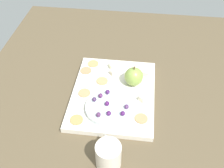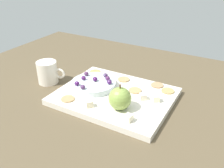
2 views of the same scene
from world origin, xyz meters
The scene contains 24 objects.
table centered at (0.00, 0.00, 1.98)cm, with size 131.07×104.23×3.96cm, color brown.
platter centered at (2.97, -0.34, 4.93)cm, with size 36.63×29.17×1.95cm, color silver.
serving_dish centered at (-5.71, 0.61, 6.90)cm, with size 15.29×15.29×1.97cm, color silver.
apple_whole centered at (8.38, -6.74, 9.31)cm, with size 6.81×6.81×6.81cm, color #86A247.
apple_stem centered at (8.38, -6.74, 13.32)cm, with size 0.50×0.50×1.20cm, color brown.
cheese_cube_0 centered at (13.37, -11.07, 6.91)cm, with size 2.00×2.00×2.00cm, color #F4E7C3.
cheese_cube_1 centered at (12.41, 1.26, 6.91)cm, with size 2.00×2.00×2.00cm, color #F1E0C5.
cheese_cube_2 centered at (16.43, 2.21, 6.91)cm, with size 2.00×2.00×2.00cm, color #F1F2BE.
cheese_cube_3 centered at (0.41, -10.48, 6.91)cm, with size 2.00×2.00×2.00cm, color #F6E4BF.
cracker_0 centered at (17.69, 9.97, 6.11)cm, with size 4.26×4.26×0.40cm, color tan.
cracker_1 centered at (-11.33, 10.28, 6.11)cm, with size 4.26×4.26×0.40cm, color #AA8B4F.
cracker_2 centered at (-8.17, -10.44, 6.11)cm, with size 4.26×4.26×0.40cm, color tan.
cracker_3 centered at (8.03, 4.87, 6.11)cm, with size 4.26×4.26×0.40cm, color tan.
cracker_4 centered at (13.18, 12.00, 6.11)cm, with size 4.26×4.26×0.40cm, color tan.
cracker_5 centered at (1.03, 10.20, 6.11)cm, with size 4.26×4.26×0.40cm, color tan.
grape_0 centered at (-9.38, -0.16, 8.59)cm, with size 1.67×1.50×1.42cm, color #481B56.
grape_1 centered at (-5.86, -5.40, 8.62)cm, with size 1.67×1.50×1.47cm, color #4F2E59.
grape_2 centered at (-1.97, 3.81, 8.63)cm, with size 1.67×1.50×1.50cm, color #4F2250.
grape_3 centered at (-8.92, -4.42, 8.64)cm, with size 1.67×1.50×1.50cm, color #431855.
grape_4 centered at (-10.42, 3.16, 8.66)cm, with size 1.67×1.50×1.56cm, color #4E2A51.
grape_5 centered at (-5.35, 1.11, 8.67)cm, with size 1.67×1.50×1.58cm, color #471753.
grape_6 centered at (-0.23, 1.67, 8.67)cm, with size 1.67×1.50×1.57cm, color #431D57.
grape_7 centered at (-3.88, 5.62, 8.59)cm, with size 1.67×1.50×1.41cm, color #412B4F.
cup centered at (-24.15, -1.86, 8.08)cm, with size 10.32×7.29×8.24cm.
Camera 1 is at (-65.26, -8.04, 74.66)cm, focal length 43.55 mm.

